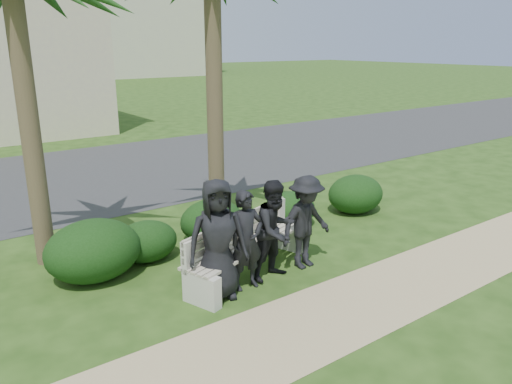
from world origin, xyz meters
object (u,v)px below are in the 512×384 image
(man_b, at_px, (247,240))
(man_c, at_px, (275,230))
(park_bench, at_px, (250,249))
(man_a, at_px, (218,239))
(man_d, at_px, (306,222))

(man_b, distance_m, man_c, 0.58)
(park_bench, height_order, man_a, man_a)
(park_bench, relative_size, man_d, 1.77)
(park_bench, height_order, man_b, man_b)
(man_c, xyz_separation_m, man_d, (0.66, 0.02, -0.02))
(man_a, distance_m, man_b, 0.52)
(man_c, bearing_deg, park_bench, 117.44)
(man_a, relative_size, man_b, 1.16)
(man_b, bearing_deg, park_bench, 50.74)
(man_d, bearing_deg, man_b, 178.57)
(man_a, relative_size, man_d, 1.14)
(park_bench, height_order, man_d, man_d)
(man_b, relative_size, man_c, 0.96)
(park_bench, xyz_separation_m, man_a, (-0.84, -0.35, 0.50))
(park_bench, bearing_deg, man_a, -175.58)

